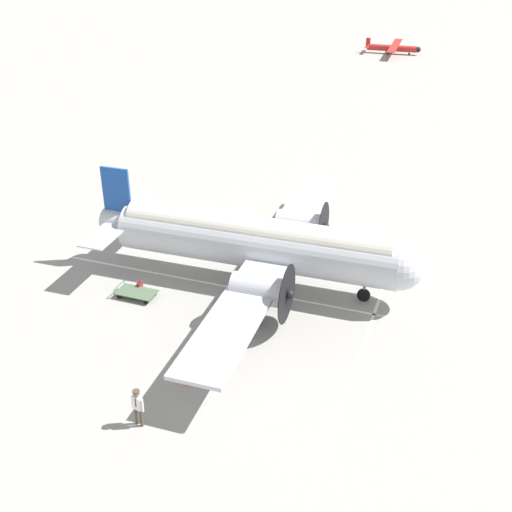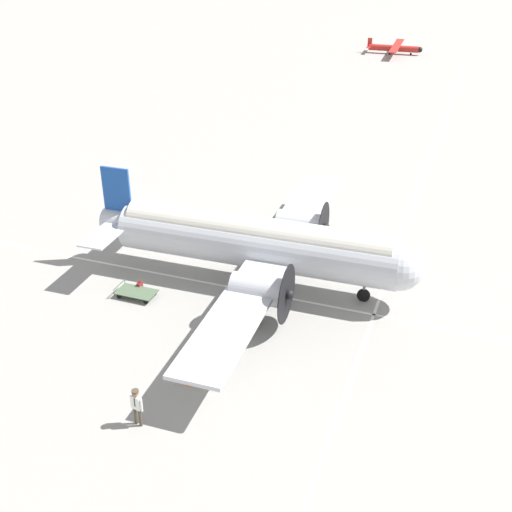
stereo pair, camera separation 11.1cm
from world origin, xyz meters
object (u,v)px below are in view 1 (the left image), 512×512
object	(u,v)px
suitcase_near_door	(140,286)
baggage_cart	(136,292)
airliner_main	(263,243)
crew_foreground	(137,404)
light_aircraft_distant	(394,48)
traffic_cone	(190,379)

from	to	relation	value
suitcase_near_door	baggage_cart	bearing A→B (deg)	-166.91
airliner_main	crew_foreground	size ratio (longest dim) A/B	12.81
suitcase_near_door	light_aircraft_distant	xyz separation A→B (m)	(69.07, -2.95, 0.59)
baggage_cart	light_aircraft_distant	bearing A→B (deg)	88.04
traffic_cone	suitcase_near_door	bearing A→B (deg)	43.54
baggage_cart	light_aircraft_distant	xyz separation A→B (m)	(69.75, -2.79, 0.55)
airliner_main	suitcase_near_door	xyz separation A→B (m)	(-2.95, 6.17, -2.29)
suitcase_near_door	light_aircraft_distant	world-z (taller)	light_aircraft_distant
crew_foreground	baggage_cart	size ratio (longest dim) A/B	0.84
baggage_cart	light_aircraft_distant	size ratio (longest dim) A/B	0.20
traffic_cone	crew_foreground	bearing A→B (deg)	164.24
baggage_cart	crew_foreground	bearing A→B (deg)	-60.00
crew_foreground	baggage_cart	distance (m)	9.95
airliner_main	baggage_cart	size ratio (longest dim) A/B	10.71
suitcase_near_door	baggage_cart	world-z (taller)	baggage_cart
crew_foreground	suitcase_near_door	distance (m)	10.61
baggage_cart	light_aircraft_distant	world-z (taller)	light_aircraft_distant
light_aircraft_distant	traffic_cone	bearing A→B (deg)	-90.27
airliner_main	baggage_cart	world-z (taller)	airliner_main
crew_foreground	baggage_cart	world-z (taller)	crew_foreground
airliner_main	suitcase_near_door	bearing A→B (deg)	-155.80
suitcase_near_door	baggage_cart	xyz separation A→B (m)	(-0.67, -0.16, 0.03)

